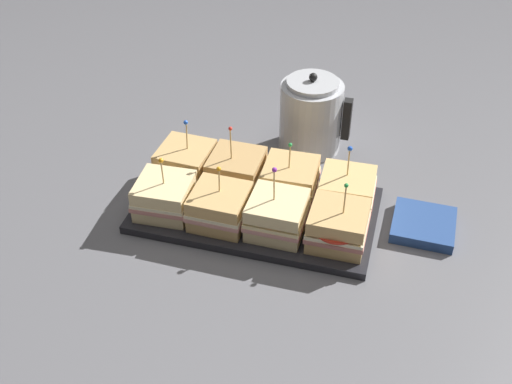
% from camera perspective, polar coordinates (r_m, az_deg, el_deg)
% --- Properties ---
extents(ground_plane, '(6.00, 6.00, 0.00)m').
position_cam_1_polar(ground_plane, '(1.41, 0.00, -1.90)').
color(ground_plane, slate).
extents(serving_platter, '(0.52, 0.28, 0.02)m').
position_cam_1_polar(serving_platter, '(1.41, 0.00, -1.62)').
color(serving_platter, '#232328').
rests_on(serving_platter, ground_plane).
extents(sandwich_front_far_left, '(0.12, 0.12, 0.14)m').
position_cam_1_polar(sandwich_front_far_left, '(1.38, -8.11, -0.36)').
color(sandwich_front_far_left, beige).
rests_on(sandwich_front_far_left, serving_platter).
extents(sandwich_front_center_left, '(0.12, 0.12, 0.14)m').
position_cam_1_polar(sandwich_front_center_left, '(1.34, -3.22, -1.32)').
color(sandwich_front_center_left, tan).
rests_on(sandwich_front_center_left, serving_platter).
extents(sandwich_front_center_right, '(0.12, 0.12, 0.16)m').
position_cam_1_polar(sandwich_front_center_right, '(1.32, 1.88, -2.09)').
color(sandwich_front_center_right, beige).
rests_on(sandwich_front_center_right, serving_platter).
extents(sandwich_front_far_right, '(0.12, 0.12, 0.15)m').
position_cam_1_polar(sandwich_front_far_right, '(1.30, 7.30, -3.02)').
color(sandwich_front_far_right, tan).
rests_on(sandwich_front_far_right, serving_platter).
extents(sandwich_back_far_left, '(0.12, 0.12, 0.15)m').
position_cam_1_polar(sandwich_back_far_left, '(1.47, -6.25, 2.58)').
color(sandwich_back_far_left, tan).
rests_on(sandwich_back_far_left, serving_platter).
extents(sandwich_back_center_left, '(0.12, 0.12, 0.16)m').
position_cam_1_polar(sandwich_back_center_left, '(1.44, -1.76, 1.87)').
color(sandwich_back_center_left, tan).
rests_on(sandwich_back_center_left, serving_platter).
extents(sandwich_back_center_right, '(0.12, 0.12, 0.14)m').
position_cam_1_polar(sandwich_back_center_right, '(1.41, 3.05, 1.02)').
color(sandwich_back_center_right, tan).
rests_on(sandwich_back_center_right, serving_platter).
extents(sandwich_back_far_right, '(0.12, 0.12, 0.15)m').
position_cam_1_polar(sandwich_back_far_right, '(1.40, 8.08, 0.12)').
color(sandwich_back_far_right, tan).
rests_on(sandwich_back_far_right, serving_platter).
extents(kettle_steel, '(0.17, 0.15, 0.21)m').
position_cam_1_polar(kettle_steel, '(1.57, 4.93, 6.78)').
color(kettle_steel, '#B7BABF').
rests_on(kettle_steel, ground_plane).
extents(napkin_stack, '(0.13, 0.13, 0.02)m').
position_cam_1_polar(napkin_stack, '(1.41, 14.66, -2.83)').
color(napkin_stack, navy).
rests_on(napkin_stack, ground_plane).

